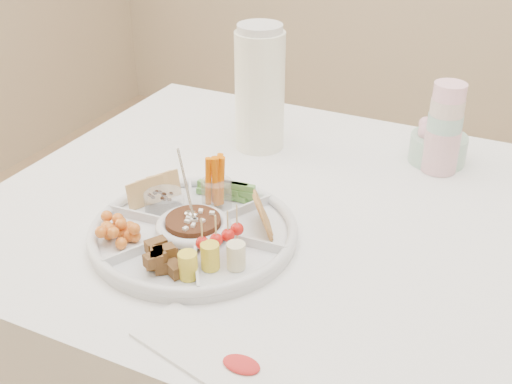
% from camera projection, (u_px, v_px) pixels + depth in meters
% --- Properties ---
extents(dining_table, '(1.52, 1.02, 0.76)m').
position_uv_depth(dining_table, '(350.00, 368.00, 1.43)').
color(dining_table, white).
rests_on(dining_table, floor).
extents(party_tray, '(0.40, 0.40, 0.04)m').
position_uv_depth(party_tray, '(194.00, 229.00, 1.18)').
color(party_tray, silver).
rests_on(party_tray, dining_table).
extents(bean_dip, '(0.11, 0.11, 0.04)m').
position_uv_depth(bean_dip, '(193.00, 226.00, 1.18)').
color(bean_dip, '#50301B').
rests_on(bean_dip, party_tray).
extents(tortillas, '(0.11, 0.11, 0.06)m').
position_uv_depth(tortillas, '(263.00, 215.00, 1.19)').
color(tortillas, '#9F733F').
rests_on(tortillas, party_tray).
extents(carrot_cucumber, '(0.12, 0.12, 0.11)m').
position_uv_depth(carrot_cucumber, '(223.00, 179.00, 1.27)').
color(carrot_cucumber, '#E96800').
rests_on(carrot_cucumber, party_tray).
extents(pita_raisins, '(0.11, 0.11, 0.06)m').
position_uv_depth(pita_raisins, '(157.00, 192.00, 1.26)').
color(pita_raisins, tan).
rests_on(pita_raisins, party_tray).
extents(cherries, '(0.10, 0.10, 0.04)m').
position_uv_depth(cherries, '(121.00, 228.00, 1.16)').
color(cherries, orange).
rests_on(cherries, party_tray).
extents(granola_chunks, '(0.10, 0.10, 0.04)m').
position_uv_depth(granola_chunks, '(157.00, 262.00, 1.07)').
color(granola_chunks, brown).
rests_on(granola_chunks, party_tray).
extents(banana_tomato, '(0.11, 0.11, 0.09)m').
position_uv_depth(banana_tomato, '(234.00, 245.00, 1.08)').
color(banana_tomato, '#DBC258').
rests_on(banana_tomato, party_tray).
extents(cup_stack, '(0.08, 0.08, 0.22)m').
position_uv_depth(cup_stack, '(445.00, 126.00, 1.38)').
color(cup_stack, '#B7D4B0').
rests_on(cup_stack, dining_table).
extents(thermos, '(0.14, 0.14, 0.30)m').
position_uv_depth(thermos, '(260.00, 87.00, 1.47)').
color(thermos, white).
rests_on(thermos, dining_table).
extents(flower_bowl, '(0.15, 0.15, 0.10)m').
position_uv_depth(flower_bowl, '(439.00, 142.00, 1.45)').
color(flower_bowl, '#95D1AE').
rests_on(flower_bowl, dining_table).
extents(placemat, '(0.31, 0.16, 0.01)m').
position_uv_depth(placemat, '(223.00, 361.00, 0.92)').
color(placemat, silver).
rests_on(placemat, dining_table).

